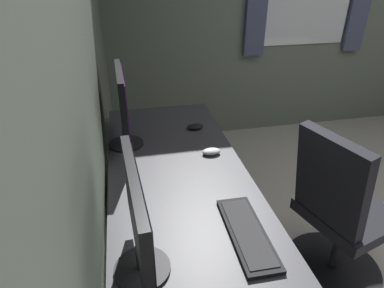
{
  "coord_description": "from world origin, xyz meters",
  "views": [
    {
      "loc": [
        -1.05,
        1.93,
        1.69
      ],
      "look_at": [
        0.24,
        1.66,
        0.95
      ],
      "focal_mm": 31.04,
      "sensor_mm": 36.0,
      "label": 1
    }
  ],
  "objects_px": {
    "keyboard_main": "(247,233)",
    "office_chair": "(338,218)",
    "drawer_pedestal": "(175,230)",
    "mouse_main": "(195,127)",
    "monitor_secondary": "(138,219)",
    "monitor_primary": "(123,104)",
    "mouse_spare": "(211,151)"
  },
  "relations": [
    {
      "from": "drawer_pedestal",
      "to": "keyboard_main",
      "type": "distance_m",
      "value": 0.66
    },
    {
      "from": "drawer_pedestal",
      "to": "office_chair",
      "type": "distance_m",
      "value": 0.9
    },
    {
      "from": "office_chair",
      "to": "monitor_primary",
      "type": "bearing_deg",
      "value": 62.17
    },
    {
      "from": "drawer_pedestal",
      "to": "keyboard_main",
      "type": "height_order",
      "value": "keyboard_main"
    },
    {
      "from": "mouse_spare",
      "to": "office_chair",
      "type": "xyz_separation_m",
      "value": [
        -0.36,
        -0.62,
        -0.29
      ]
    },
    {
      "from": "mouse_spare",
      "to": "drawer_pedestal",
      "type": "bearing_deg",
      "value": 121.89
    },
    {
      "from": "monitor_primary",
      "to": "monitor_secondary",
      "type": "distance_m",
      "value": 0.93
    },
    {
      "from": "keyboard_main",
      "to": "mouse_spare",
      "type": "height_order",
      "value": "mouse_spare"
    },
    {
      "from": "drawer_pedestal",
      "to": "mouse_main",
      "type": "distance_m",
      "value": 0.66
    },
    {
      "from": "monitor_primary",
      "to": "monitor_secondary",
      "type": "xyz_separation_m",
      "value": [
        -0.93,
        -0.02,
        -0.02
      ]
    },
    {
      "from": "monitor_secondary",
      "to": "office_chair",
      "type": "bearing_deg",
      "value": -71.25
    },
    {
      "from": "monitor_secondary",
      "to": "office_chair",
      "type": "height_order",
      "value": "monitor_secondary"
    },
    {
      "from": "drawer_pedestal",
      "to": "mouse_main",
      "type": "bearing_deg",
      "value": -24.8
    },
    {
      "from": "monitor_secondary",
      "to": "mouse_spare",
      "type": "bearing_deg",
      "value": -31.34
    },
    {
      "from": "monitor_secondary",
      "to": "office_chair",
      "type": "xyz_separation_m",
      "value": [
        0.36,
        -1.06,
        -0.51
      ]
    },
    {
      "from": "drawer_pedestal",
      "to": "keyboard_main",
      "type": "relative_size",
      "value": 1.65
    },
    {
      "from": "monitor_secondary",
      "to": "keyboard_main",
      "type": "distance_m",
      "value": 0.48
    },
    {
      "from": "monitor_primary",
      "to": "keyboard_main",
      "type": "distance_m",
      "value": 0.98
    },
    {
      "from": "keyboard_main",
      "to": "mouse_spare",
      "type": "bearing_deg",
      "value": -1.96
    },
    {
      "from": "mouse_spare",
      "to": "office_chair",
      "type": "bearing_deg",
      "value": -120.08
    },
    {
      "from": "monitor_secondary",
      "to": "mouse_spare",
      "type": "xyz_separation_m",
      "value": [
        0.72,
        -0.44,
        -0.22
      ]
    },
    {
      "from": "monitor_secondary",
      "to": "monitor_primary",
      "type": "bearing_deg",
      "value": 1.3
    },
    {
      "from": "drawer_pedestal",
      "to": "monitor_primary",
      "type": "height_order",
      "value": "monitor_primary"
    },
    {
      "from": "office_chair",
      "to": "keyboard_main",
      "type": "bearing_deg",
      "value": 113.1
    },
    {
      "from": "monitor_secondary",
      "to": "office_chair",
      "type": "distance_m",
      "value": 1.23
    },
    {
      "from": "drawer_pedestal",
      "to": "mouse_main",
      "type": "height_order",
      "value": "mouse_main"
    },
    {
      "from": "drawer_pedestal",
      "to": "office_chair",
      "type": "height_order",
      "value": "office_chair"
    },
    {
      "from": "monitor_primary",
      "to": "mouse_main",
      "type": "height_order",
      "value": "monitor_primary"
    },
    {
      "from": "keyboard_main",
      "to": "office_chair",
      "type": "distance_m",
      "value": 0.76
    },
    {
      "from": "monitor_secondary",
      "to": "mouse_main",
      "type": "xyz_separation_m",
      "value": [
        1.05,
        -0.42,
        -0.22
      ]
    },
    {
      "from": "monitor_primary",
      "to": "drawer_pedestal",
      "type": "bearing_deg",
      "value": -148.67
    },
    {
      "from": "monitor_primary",
      "to": "mouse_main",
      "type": "relative_size",
      "value": 4.46
    }
  ]
}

